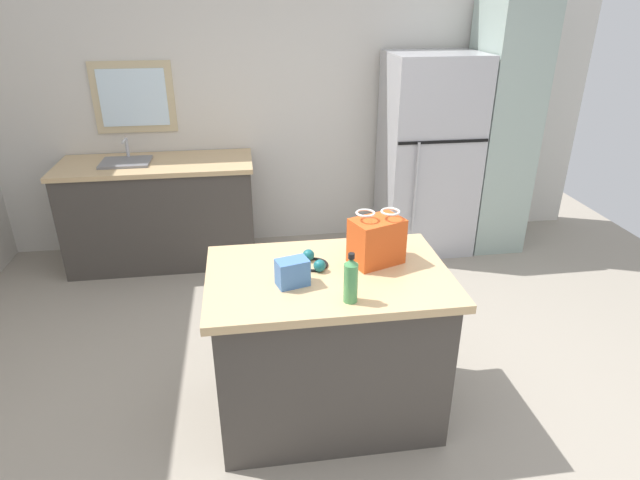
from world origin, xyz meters
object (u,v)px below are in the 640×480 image
(refrigerator, at_px, (428,155))
(shopping_bag, at_px, (377,240))
(bottle, at_px, (351,280))
(ear_defenders, at_px, (314,262))
(small_box, at_px, (292,272))
(kitchen_island, at_px, (328,345))
(tall_cabinet, at_px, (499,131))

(refrigerator, distance_m, shopping_bag, 2.25)
(shopping_bag, height_order, bottle, shopping_bag)
(refrigerator, height_order, bottle, refrigerator)
(refrigerator, distance_m, ear_defenders, 2.40)
(small_box, xyz_separation_m, bottle, (0.25, -0.19, 0.04))
(bottle, relative_size, ear_defenders, 1.28)
(refrigerator, relative_size, small_box, 11.49)
(kitchen_island, distance_m, small_box, 0.56)
(tall_cabinet, relative_size, ear_defenders, 11.23)
(bottle, bearing_deg, tall_cabinet, 52.25)
(bottle, bearing_deg, small_box, 142.55)
(bottle, bearing_deg, refrigerator, 63.44)
(kitchen_island, bearing_deg, ear_defenders, 124.25)
(refrigerator, height_order, small_box, refrigerator)
(bottle, bearing_deg, shopping_bag, 60.22)
(refrigerator, xyz_separation_m, small_box, (-1.44, -2.20, 0.09))
(small_box, bearing_deg, tall_cabinet, 46.28)
(tall_cabinet, bearing_deg, ear_defenders, -134.37)
(tall_cabinet, relative_size, small_box, 14.11)
(ear_defenders, bearing_deg, refrigerator, 56.87)
(kitchen_island, relative_size, refrigerator, 0.71)
(tall_cabinet, bearing_deg, small_box, -133.72)
(tall_cabinet, relative_size, bottle, 8.79)
(shopping_bag, xyz_separation_m, small_box, (-0.46, -0.18, -0.06))
(refrigerator, relative_size, shopping_bag, 5.73)
(tall_cabinet, distance_m, bottle, 3.02)
(shopping_bag, bearing_deg, refrigerator, 64.06)
(refrigerator, distance_m, tall_cabinet, 0.69)
(small_box, distance_m, ear_defenders, 0.23)
(kitchen_island, xyz_separation_m, shopping_bag, (0.27, 0.09, 0.57))
(kitchen_island, relative_size, shopping_bag, 4.05)
(kitchen_island, xyz_separation_m, refrigerator, (1.25, 2.11, 0.43))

